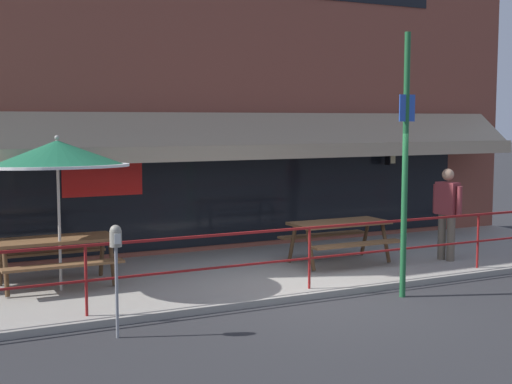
{
  "coord_description": "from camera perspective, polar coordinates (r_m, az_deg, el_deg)",
  "views": [
    {
      "loc": [
        -5.6,
        -9.01,
        2.7
      ],
      "look_at": [
        -0.27,
        1.6,
        1.5
      ],
      "focal_mm": 50.0,
      "sensor_mm": 36.0,
      "label": 1
    }
  ],
  "objects": [
    {
      "name": "picnic_table_centre",
      "position": [
        13.05,
        6.69,
        -3.06
      ],
      "size": [
        1.8,
        1.42,
        0.76
      ],
      "color": "brown",
      "rests_on": "patio_deck"
    },
    {
      "name": "parking_meter_near",
      "position": [
        8.95,
        -11.15,
        -4.33
      ],
      "size": [
        0.15,
        0.16,
        1.42
      ],
      "color": "gray",
      "rests_on": "ground"
    },
    {
      "name": "pedestrian_walking",
      "position": [
        13.65,
        15.04,
        -1.34
      ],
      "size": [
        0.32,
        0.61,
        1.71
      ],
      "color": "#665B4C",
      "rests_on": "patio_deck"
    },
    {
      "name": "street_sign_pole",
      "position": [
        10.96,
        11.85,
        2.28
      ],
      "size": [
        0.28,
        0.09,
        4.0
      ],
      "color": "#1E6033",
      "rests_on": "ground"
    },
    {
      "name": "picnic_table_left",
      "position": [
        11.59,
        -15.7,
        -4.35
      ],
      "size": [
        1.8,
        1.42,
        0.76
      ],
      "color": "brown",
      "rests_on": "patio_deck"
    },
    {
      "name": "ground_plane",
      "position": [
        10.94,
        5.09,
        -8.54
      ],
      "size": [
        120.0,
        120.0,
        0.0
      ],
      "primitive_type": "plane",
      "color": "#2D2D30"
    },
    {
      "name": "patio_railing",
      "position": [
        11.03,
        4.3,
        -4.17
      ],
      "size": [
        13.84,
        0.04,
        0.97
      ],
      "color": "maroon",
      "rests_on": "patio_deck"
    },
    {
      "name": "patio_umbrella_left",
      "position": [
        11.14,
        -15.61,
        2.88
      ],
      "size": [
        2.14,
        2.14,
        2.38
      ],
      "color": "#B7B2A8",
      "rests_on": "patio_deck"
    },
    {
      "name": "patio_deck",
      "position": [
        12.63,
        0.28,
        -6.34
      ],
      "size": [
        15.0,
        4.0,
        0.1
      ],
      "primitive_type": "cube",
      "color": "#9E998E",
      "rests_on": "ground"
    },
    {
      "name": "restaurant_building",
      "position": [
        14.44,
        -3.8,
        11.63
      ],
      "size": [
        15.0,
        1.6,
        8.42
      ],
      "color": "brown",
      "rests_on": "ground"
    }
  ]
}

